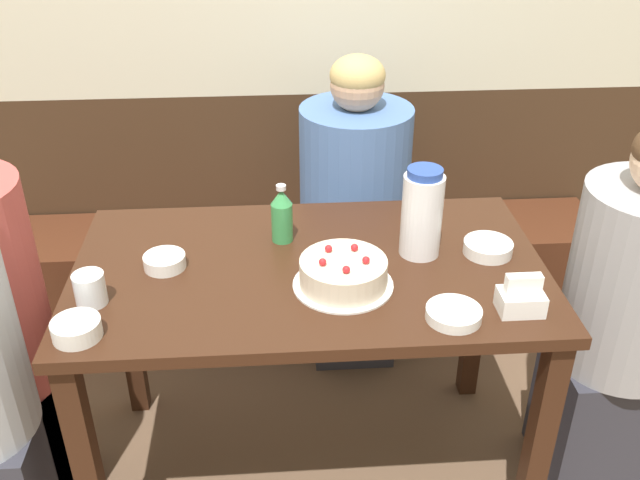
# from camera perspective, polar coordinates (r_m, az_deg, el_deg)

# --- Properties ---
(ground_plane) EXTENTS (12.00, 12.00, 0.00)m
(ground_plane) POSITION_cam_1_polar(r_m,az_deg,el_deg) (2.46, -0.72, -17.47)
(ground_plane) COLOR brown
(back_wall) EXTENTS (4.80, 0.04, 2.50)m
(back_wall) POSITION_cam_1_polar(r_m,az_deg,el_deg) (2.76, -2.28, 18.36)
(back_wall) COLOR #3D2819
(back_wall) RESTS_ON ground_plane
(bench_seat) EXTENTS (2.44, 0.38, 0.43)m
(bench_seat) POSITION_cam_1_polar(r_m,az_deg,el_deg) (2.96, -1.72, -2.66)
(bench_seat) COLOR #472314
(bench_seat) RESTS_ON ground_plane
(dining_table) EXTENTS (1.29, 0.74, 0.77)m
(dining_table) POSITION_cam_1_polar(r_m,az_deg,el_deg) (2.02, -0.84, -4.69)
(dining_table) COLOR #381E11
(dining_table) RESTS_ON ground_plane
(birthday_cake) EXTENTS (0.26, 0.26, 0.10)m
(birthday_cake) POSITION_cam_1_polar(r_m,az_deg,el_deg) (1.85, 1.87, -2.69)
(birthday_cake) COLOR white
(birthday_cake) RESTS_ON dining_table
(water_pitcher) EXTENTS (0.11, 0.11, 0.26)m
(water_pitcher) POSITION_cam_1_polar(r_m,az_deg,el_deg) (1.97, 8.15, 2.15)
(water_pitcher) COLOR white
(water_pitcher) RESTS_ON dining_table
(soju_bottle) EXTENTS (0.06, 0.06, 0.18)m
(soju_bottle) POSITION_cam_1_polar(r_m,az_deg,el_deg) (2.04, -3.07, 2.03)
(soju_bottle) COLOR #388E4C
(soju_bottle) RESTS_ON dining_table
(napkin_holder) EXTENTS (0.11, 0.08, 0.11)m
(napkin_holder) POSITION_cam_1_polar(r_m,az_deg,el_deg) (1.83, 15.79, -4.50)
(napkin_holder) COLOR white
(napkin_holder) RESTS_ON dining_table
(bowl_soup_white) EXTENTS (0.14, 0.14, 0.04)m
(bowl_soup_white) POSITION_cam_1_polar(r_m,az_deg,el_deg) (2.06, 13.28, -0.59)
(bowl_soup_white) COLOR white
(bowl_soup_white) RESTS_ON dining_table
(bowl_rice_small) EXTENTS (0.11, 0.11, 0.04)m
(bowl_rice_small) POSITION_cam_1_polar(r_m,az_deg,el_deg) (1.98, -12.32, -1.68)
(bowl_rice_small) COLOR white
(bowl_rice_small) RESTS_ON dining_table
(bowl_side_dish) EXTENTS (0.12, 0.12, 0.04)m
(bowl_side_dish) POSITION_cam_1_polar(r_m,az_deg,el_deg) (1.78, -18.90, -6.76)
(bowl_side_dish) COLOR white
(bowl_side_dish) RESTS_ON dining_table
(bowl_sauce_shallow) EXTENTS (0.14, 0.14, 0.03)m
(bowl_sauce_shallow) POSITION_cam_1_polar(r_m,az_deg,el_deg) (1.78, 10.65, -5.83)
(bowl_sauce_shallow) COLOR white
(bowl_sauce_shallow) RESTS_ON dining_table
(glass_water_tall) EXTENTS (0.08, 0.08, 0.08)m
(glass_water_tall) POSITION_cam_1_polar(r_m,az_deg,el_deg) (1.87, -17.93, -3.74)
(glass_water_tall) COLOR silver
(glass_water_tall) RESTS_ON dining_table
(person_teal_shirt) EXTENTS (0.39, 0.39, 1.18)m
(person_teal_shirt) POSITION_cam_1_polar(r_m,az_deg,el_deg) (2.61, 2.72, 2.04)
(person_teal_shirt) COLOR #33333D
(person_teal_shirt) RESTS_ON ground_plane
(person_grey_tee) EXTENTS (0.37, 0.37, 1.18)m
(person_grey_tee) POSITION_cam_1_polar(r_m,az_deg,el_deg) (2.25, 23.16, -6.04)
(person_grey_tee) COLOR #33333D
(person_grey_tee) RESTS_ON ground_plane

